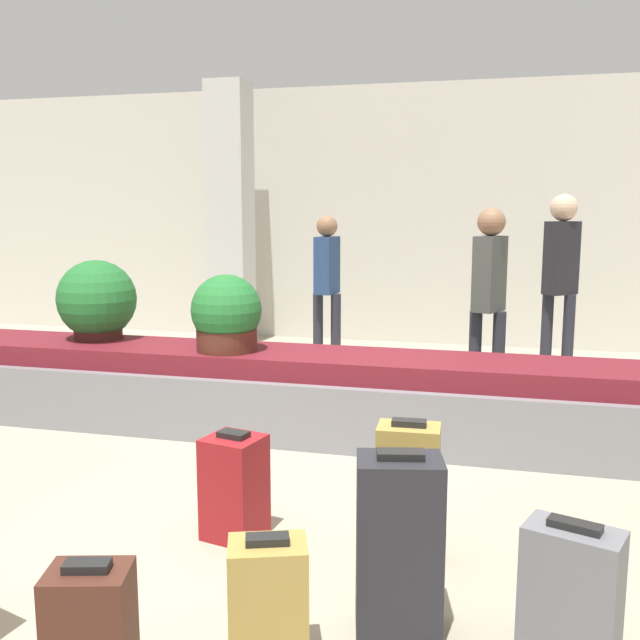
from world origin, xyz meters
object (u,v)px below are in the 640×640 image
at_px(traveler_1, 327,277).
at_px(traveler_0, 561,270).
at_px(pillar, 231,216).
at_px(potted_plant_2, 226,315).
at_px(suitcase_2, 234,487).
at_px(suitcase_4, 268,603).
at_px(potted_plant_0, 97,302).
at_px(suitcase_0, 408,491).
at_px(suitcase_6, 571,592).
at_px(suitcase_3, 399,545).
at_px(traveler_2, 489,288).

bearing_deg(traveler_1, traveler_0, -88.05).
relative_size(pillar, potted_plant_2, 5.52).
bearing_deg(suitcase_2, suitcase_4, -49.55).
bearing_deg(potted_plant_0, suitcase_0, -33.79).
bearing_deg(pillar, suitcase_6, -57.79).
height_order(pillar, suitcase_4, pillar).
xyz_separation_m(pillar, potted_plant_2, (1.26, -3.35, -0.70)).
bearing_deg(pillar, suitcase_0, -60.39).
bearing_deg(suitcase_3, potted_plant_2, 113.11).
xyz_separation_m(pillar, traveler_0, (3.81, -1.16, -0.49)).
bearing_deg(suitcase_4, potted_plant_0, 110.72).
bearing_deg(pillar, traveler_0, -16.88).
height_order(suitcase_4, traveler_1, traveler_1).
relative_size(suitcase_4, potted_plant_0, 0.79).
xyz_separation_m(suitcase_6, traveler_2, (-0.40, 3.59, 0.76)).
relative_size(suitcase_2, traveler_0, 0.31).
xyz_separation_m(pillar, suitcase_6, (3.56, -5.65, -1.34)).
bearing_deg(traveler_2, suitcase_3, 19.70).
distance_m(suitcase_2, traveler_1, 4.27).
relative_size(suitcase_3, suitcase_4, 1.49).
distance_m(potted_plant_0, traveler_0, 4.26).
bearing_deg(suitcase_4, suitcase_6, -2.39).
distance_m(suitcase_4, potted_plant_0, 3.80).
distance_m(suitcase_6, traveler_2, 3.70).
distance_m(pillar, potted_plant_2, 3.65).
xyz_separation_m(suitcase_0, suitcase_2, (-0.90, -0.00, -0.06)).
xyz_separation_m(suitcase_4, potted_plant_0, (-2.42, 2.85, 0.69)).
distance_m(suitcase_6, traveler_0, 4.58).
xyz_separation_m(suitcase_3, potted_plant_2, (-1.64, 2.31, 0.53)).
height_order(traveler_1, traveler_2, traveler_2).
relative_size(suitcase_6, potted_plant_2, 0.93).
bearing_deg(potted_plant_0, pillar, 90.77).
bearing_deg(potted_plant_0, suitcase_3, -41.36).
bearing_deg(potted_plant_0, suitcase_2, -44.51).
height_order(suitcase_6, traveler_2, traveler_2).
bearing_deg(traveler_0, pillar, 116.39).
height_order(suitcase_2, traveler_1, traveler_1).
bearing_deg(potted_plant_2, traveler_0, 40.72).
bearing_deg(suitcase_4, suitcase_3, 17.30).
xyz_separation_m(suitcase_4, traveler_1, (-1.03, 5.14, 0.72)).
bearing_deg(suitcase_3, pillar, 104.88).
height_order(suitcase_6, traveler_0, traveler_0).
bearing_deg(suitcase_2, traveler_0, 77.33).
distance_m(traveler_1, traveler_2, 2.11).
distance_m(suitcase_2, potted_plant_0, 2.77).
bearing_deg(potted_plant_2, pillar, 110.63).
relative_size(suitcase_4, traveler_2, 0.30).
relative_size(suitcase_3, potted_plant_2, 1.31).
height_order(suitcase_3, traveler_1, traveler_1).
distance_m(suitcase_0, suitcase_4, 1.04).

